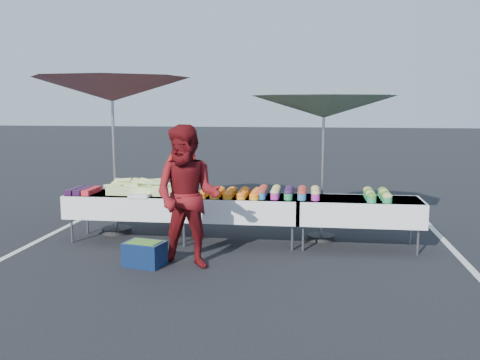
# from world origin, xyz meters

# --- Properties ---
(ground) EXTENTS (80.00, 80.00, 0.00)m
(ground) POSITION_xyz_m (0.00, 0.00, 0.00)
(ground) COLOR black
(stripe_left) EXTENTS (0.10, 5.00, 0.00)m
(stripe_left) POSITION_xyz_m (-3.20, 0.00, 0.00)
(stripe_left) COLOR silver
(stripe_left) RESTS_ON ground
(stripe_right) EXTENTS (0.10, 5.00, 0.00)m
(stripe_right) POSITION_xyz_m (3.20, 0.00, 0.00)
(stripe_right) COLOR silver
(stripe_right) RESTS_ON ground
(table_left) EXTENTS (1.86, 0.81, 0.75)m
(table_left) POSITION_xyz_m (-1.80, 0.00, 0.58)
(table_left) COLOR white
(table_left) RESTS_ON ground
(table_center) EXTENTS (1.86, 0.81, 0.75)m
(table_center) POSITION_xyz_m (0.00, 0.00, 0.58)
(table_center) COLOR white
(table_center) RESTS_ON ground
(table_right) EXTENTS (1.86, 0.81, 0.75)m
(table_right) POSITION_xyz_m (1.80, 0.00, 0.58)
(table_right) COLOR white
(table_right) RESTS_ON ground
(berry_punnets) EXTENTS (0.40, 0.54, 0.08)m
(berry_punnets) POSITION_xyz_m (-2.51, -0.06, 0.79)
(berry_punnets) COLOR black
(berry_punnets) RESTS_ON table_left
(corn_pile) EXTENTS (1.16, 0.57, 0.26)m
(corn_pile) POSITION_xyz_m (-1.56, 0.04, 0.84)
(corn_pile) COLOR #95B75D
(corn_pile) RESTS_ON table_left
(plastic_bags) EXTENTS (0.30, 0.25, 0.05)m
(plastic_bags) POSITION_xyz_m (-1.50, -0.30, 0.78)
(plastic_bags) COLOR white
(plastic_bags) RESTS_ON table_left
(carrot_bowls) EXTENTS (0.95, 0.69, 0.11)m
(carrot_bowls) POSITION_xyz_m (-0.15, -0.01, 0.80)
(carrot_bowls) COLOR orange
(carrot_bowls) RESTS_ON table_center
(potato_cups) EXTENTS (0.94, 0.58, 0.16)m
(potato_cups) POSITION_xyz_m (0.75, 0.00, 0.83)
(potato_cups) COLOR #2672B3
(potato_cups) RESTS_ON table_right
(bean_baskets) EXTENTS (0.36, 0.68, 0.15)m
(bean_baskets) POSITION_xyz_m (2.06, -0.01, 0.82)
(bean_baskets) COLOR #24924F
(bean_baskets) RESTS_ON table_right
(vendor) EXTENTS (0.72, 0.59, 1.69)m
(vendor) POSITION_xyz_m (-1.15, 1.03, 0.84)
(vendor) COLOR #B11814
(vendor) RESTS_ON ground
(customer) EXTENTS (0.99, 0.81, 1.90)m
(customer) POSITION_xyz_m (-0.53, -1.28, 0.95)
(customer) COLOR maroon
(customer) RESTS_ON ground
(umbrella_left) EXTENTS (3.09, 3.09, 2.61)m
(umbrella_left) POSITION_xyz_m (-2.15, 0.40, 2.37)
(umbrella_left) COLOR black
(umbrella_left) RESTS_ON ground
(umbrella_right) EXTENTS (2.44, 2.44, 2.31)m
(umbrella_right) POSITION_xyz_m (1.26, 0.40, 2.10)
(umbrella_right) COLOR black
(umbrella_right) RESTS_ON ground
(storage_bin) EXTENTS (0.57, 0.47, 0.33)m
(storage_bin) POSITION_xyz_m (-1.12, -1.30, 0.17)
(storage_bin) COLOR #0D1D41
(storage_bin) RESTS_ON ground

